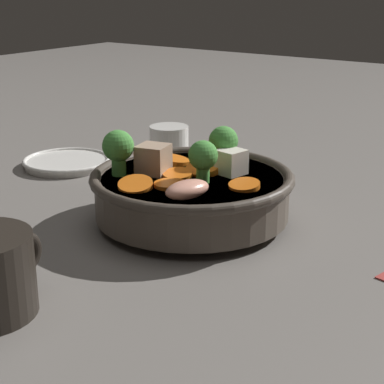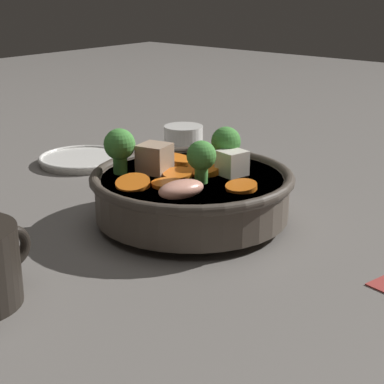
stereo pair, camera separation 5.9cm
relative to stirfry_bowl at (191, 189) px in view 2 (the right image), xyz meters
name	(u,v)px [view 2 (the right image)]	position (x,y,z in m)	size (l,w,h in m)	color
ground_plane	(192,222)	(0.00, 0.00, -0.04)	(3.00, 3.00, 0.00)	slate
stirfry_bowl	(191,189)	(0.00, 0.00, 0.00)	(0.24, 0.24, 0.11)	#51473D
side_saucer	(82,159)	(0.08, 0.29, -0.03)	(0.13, 0.13, 0.01)	white
tea_cup	(183,143)	(0.19, 0.18, -0.01)	(0.06, 0.06, 0.06)	white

